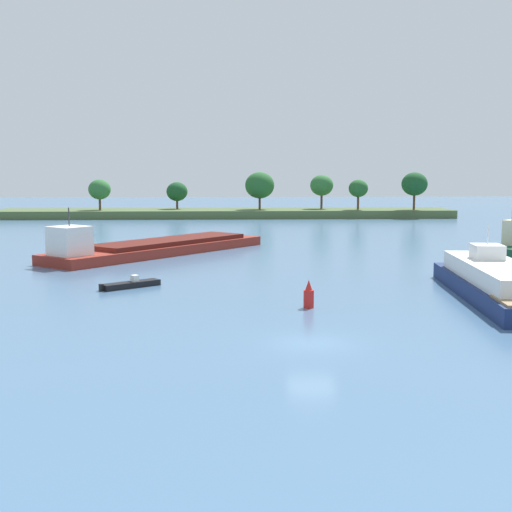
% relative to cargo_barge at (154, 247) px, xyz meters
% --- Properties ---
extents(ground_plane, '(400.00, 400.00, 0.00)m').
position_rel_cargo_barge_xyz_m(ground_plane, '(12.38, -39.65, -0.89)').
color(ground_plane, '#476B8E').
extents(treeline_island, '(87.76, 11.81, 8.74)m').
position_rel_cargo_barge_xyz_m(treeline_island, '(10.46, 59.63, 1.19)').
color(treeline_island, '#4C6038').
rests_on(treeline_island, ground).
extents(cargo_barge, '(23.08, 25.71, 5.64)m').
position_rel_cargo_barge_xyz_m(cargo_barge, '(0.00, 0.00, 0.00)').
color(cargo_barge, maroon).
rests_on(cargo_barge, ground).
extents(small_motorboat, '(4.52, 3.89, 0.96)m').
position_rel_cargo_barge_xyz_m(small_motorboat, '(0.26, -21.38, -0.63)').
color(small_motorboat, black).
rests_on(small_motorboat, ground).
extents(white_riverboat, '(6.70, 20.61, 5.05)m').
position_rel_cargo_barge_xyz_m(white_riverboat, '(27.24, -27.26, 0.32)').
color(white_riverboat, navy).
rests_on(white_riverboat, ground).
extents(channel_buoy_red, '(0.70, 0.70, 1.90)m').
position_rel_cargo_barge_xyz_m(channel_buoy_red, '(13.36, -30.00, -0.07)').
color(channel_buoy_red, red).
rests_on(channel_buoy_red, ground).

